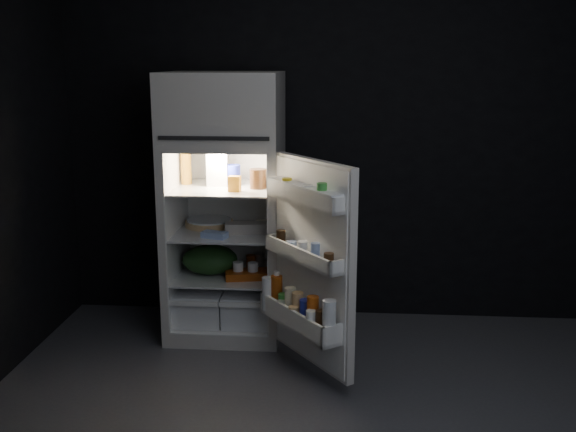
# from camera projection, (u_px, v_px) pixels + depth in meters

# --- Properties ---
(wall_back) EXTENTS (4.00, 0.00, 2.70)m
(wall_back) POSITION_uv_depth(u_px,v_px,m) (343.00, 133.00, 4.77)
(wall_back) COLOR black
(wall_back) RESTS_ON ground
(wall_front) EXTENTS (4.00, 0.00, 2.70)m
(wall_front) POSITION_uv_depth(u_px,v_px,m) (345.00, 297.00, 1.47)
(wall_front) COLOR black
(wall_front) RESTS_ON ground
(refrigerator) EXTENTS (0.76, 0.71, 1.78)m
(refrigerator) POSITION_uv_depth(u_px,v_px,m) (225.00, 196.00, 4.55)
(refrigerator) COLOR beige
(refrigerator) RESTS_ON ground
(fridge_door) EXTENTS (0.58, 0.69, 1.22)m
(fridge_door) POSITION_uv_depth(u_px,v_px,m) (309.00, 268.00, 3.91)
(fridge_door) COLOR beige
(fridge_door) RESTS_ON ground
(milk_jug) EXTENTS (0.15, 0.15, 0.24)m
(milk_jug) POSITION_uv_depth(u_px,v_px,m) (217.00, 168.00, 4.54)
(milk_jug) COLOR white
(milk_jug) RESTS_ON refrigerator
(mayo_jar) EXTENTS (0.11, 0.11, 0.14)m
(mayo_jar) POSITION_uv_depth(u_px,v_px,m) (233.00, 175.00, 4.54)
(mayo_jar) COLOR #1D29A0
(mayo_jar) RESTS_ON refrigerator
(jam_jar) EXTENTS (0.14, 0.14, 0.13)m
(jam_jar) POSITION_uv_depth(u_px,v_px,m) (258.00, 179.00, 4.43)
(jam_jar) COLOR #321D0D
(jam_jar) RESTS_ON refrigerator
(amber_bottle) EXTENTS (0.09, 0.09, 0.22)m
(amber_bottle) POSITION_uv_depth(u_px,v_px,m) (186.00, 168.00, 4.58)
(amber_bottle) COLOR orange
(amber_bottle) RESTS_ON refrigerator
(small_carton) EXTENTS (0.08, 0.06, 0.10)m
(small_carton) POSITION_uv_depth(u_px,v_px,m) (235.00, 184.00, 4.34)
(small_carton) COLOR orange
(small_carton) RESTS_ON refrigerator
(egg_carton) EXTENTS (0.29, 0.14, 0.07)m
(egg_carton) POSITION_uv_depth(u_px,v_px,m) (246.00, 228.00, 4.49)
(egg_carton) COLOR #9C968E
(egg_carton) RESTS_ON refrigerator
(pie) EXTENTS (0.43, 0.43, 0.04)m
(pie) POSITION_uv_depth(u_px,v_px,m) (209.00, 223.00, 4.68)
(pie) COLOR tan
(pie) RESTS_ON refrigerator
(flat_package) EXTENTS (0.18, 0.13, 0.04)m
(flat_package) POSITION_uv_depth(u_px,v_px,m) (215.00, 235.00, 4.37)
(flat_package) COLOR #829AC9
(flat_package) RESTS_ON refrigerator
(wrapped_pkg) EXTENTS (0.13, 0.11, 0.05)m
(wrapped_pkg) POSITION_uv_depth(u_px,v_px,m) (264.00, 224.00, 4.63)
(wrapped_pkg) COLOR beige
(wrapped_pkg) RESTS_ON refrigerator
(produce_bag) EXTENTS (0.40, 0.35, 0.20)m
(produce_bag) POSITION_uv_depth(u_px,v_px,m) (210.00, 259.00, 4.60)
(produce_bag) COLOR #193815
(produce_bag) RESTS_ON refrigerator
(yogurt_tray) EXTENTS (0.31, 0.21, 0.05)m
(yogurt_tray) POSITION_uv_depth(u_px,v_px,m) (247.00, 274.00, 4.51)
(yogurt_tray) COLOR #953C0C
(yogurt_tray) RESTS_ON refrigerator
(small_can_red) EXTENTS (0.08, 0.08, 0.09)m
(small_can_red) POSITION_uv_depth(u_px,v_px,m) (251.00, 261.00, 4.74)
(small_can_red) COLOR #953C0C
(small_can_red) RESTS_ON refrigerator
(small_can_silver) EXTENTS (0.09, 0.09, 0.09)m
(small_can_silver) POSITION_uv_depth(u_px,v_px,m) (259.00, 260.00, 4.78)
(small_can_silver) COLOR silver
(small_can_silver) RESTS_ON refrigerator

